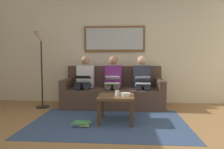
{
  "coord_description": "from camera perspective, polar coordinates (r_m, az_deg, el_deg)",
  "views": [
    {
      "loc": [
        -0.31,
        2.67,
        1.09
      ],
      "look_at": [
        0.0,
        -1.7,
        0.75
      ],
      "focal_mm": 34.19,
      "sensor_mm": 36.0,
      "label": 1
    }
  ],
  "objects": [
    {
      "name": "person_right",
      "position": [
        4.84,
        -7.29,
        -1.31
      ],
      "size": [
        0.38,
        0.58,
        1.14
      ],
      "color": "silver",
      "rests_on": "couch"
    },
    {
      "name": "wall_rear",
      "position": [
        5.28,
        0.7,
        6.71
      ],
      "size": [
        6.0,
        0.12,
        2.6
      ],
      "primitive_type": "cube",
      "color": "beige",
      "rests_on": "ground_plane"
    },
    {
      "name": "standing_lamp",
      "position": [
        4.9,
        -18.43,
        7.5
      ],
      "size": [
        0.32,
        0.32,
        1.66
      ],
      "color": "black",
      "rests_on": "ground_plane"
    },
    {
      "name": "magazine_stack",
      "position": [
        3.57,
        -8.21,
        -12.87
      ],
      "size": [
        0.33,
        0.27,
        0.05
      ],
      "color": "red",
      "rests_on": "ground_plane"
    },
    {
      "name": "area_rug",
      "position": [
        3.7,
        -0.97,
        -12.64
      ],
      "size": [
        2.6,
        1.8,
        0.01
      ],
      "primitive_type": "cube",
      "color": "#33476B",
      "rests_on": "ground_plane"
    },
    {
      "name": "coffee_table",
      "position": [
        3.64,
        1.1,
        -6.73
      ],
      "size": [
        0.6,
        0.6,
        0.45
      ],
      "color": "brown",
      "rests_on": "ground_plane"
    },
    {
      "name": "framed_mirror",
      "position": [
        5.21,
        0.64,
        9.5
      ],
      "size": [
        1.46,
        0.05,
        0.61
      ],
      "color": "brown"
    },
    {
      "name": "bowl",
      "position": [
        3.61,
        3.57,
        -5.29
      ],
      "size": [
        0.18,
        0.18,
        0.05
      ],
      "primitive_type": "cylinder",
      "color": "beige",
      "rests_on": "coffee_table"
    },
    {
      "name": "cup",
      "position": [
        3.59,
        1.42,
        -5.03
      ],
      "size": [
        0.07,
        0.07,
        0.09
      ],
      "primitive_type": "cylinder",
      "color": "silver",
      "rests_on": "coffee_table"
    },
    {
      "name": "laptop_white",
      "position": [
        4.51,
        0.1,
        -1.5
      ],
      "size": [
        0.31,
        0.34,
        0.15
      ],
      "color": "white"
    },
    {
      "name": "laptop_silver",
      "position": [
        4.51,
        8.24,
        -1.51
      ],
      "size": [
        0.3,
        0.34,
        0.15
      ],
      "color": "silver"
    },
    {
      "name": "couch",
      "position": [
        4.86,
        0.35,
        -4.79
      ],
      "size": [
        2.2,
        0.9,
        0.9
      ],
      "color": "#4C382D",
      "rests_on": "ground_plane"
    },
    {
      "name": "person_middle",
      "position": [
        4.75,
        0.3,
        -1.38
      ],
      "size": [
        0.38,
        0.58,
        1.14
      ],
      "color": "#66236B",
      "rests_on": "couch"
    },
    {
      "name": "laptop_black",
      "position": [
        4.6,
        -7.88,
        -1.39
      ],
      "size": [
        0.33,
        0.35,
        0.15
      ],
      "color": "black"
    },
    {
      "name": "person_left",
      "position": [
        4.75,
        8.02,
        -1.42
      ],
      "size": [
        0.38,
        0.58,
        1.14
      ],
      "color": "#2D3342",
      "rests_on": "couch"
    },
    {
      "name": "ground_plane",
      "position": [
        2.92,
        -2.52,
        -18.52
      ],
      "size": [
        6.0,
        5.2,
        0.1
      ],
      "primitive_type": "cube",
      "color": "olive"
    }
  ]
}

